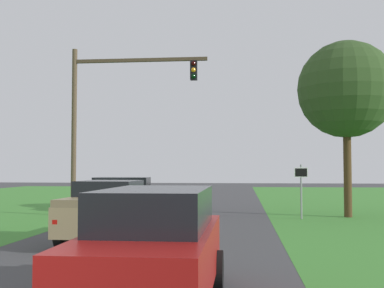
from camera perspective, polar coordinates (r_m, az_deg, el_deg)
ground_plane at (r=14.92m, az=-5.48°, el=-11.52°), size 120.00×120.00×0.00m
red_suv_near at (r=8.10m, az=-4.34°, el=-11.69°), size 2.09×4.93×1.93m
pickup_truck_lead at (r=15.36m, az=-9.43°, el=-7.63°), size 2.27×4.95×1.88m
traffic_light at (r=23.92m, az=-9.84°, el=4.27°), size 6.54×0.40×8.00m
keep_moving_sign at (r=22.50m, az=12.51°, el=-4.55°), size 0.60×0.09×2.42m
oak_tree_right at (r=24.25m, az=17.41°, el=6.00°), size 4.53×4.53×8.21m
crossing_suv_far at (r=26.25m, az=-7.73°, el=-5.68°), size 4.76×2.19×1.78m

